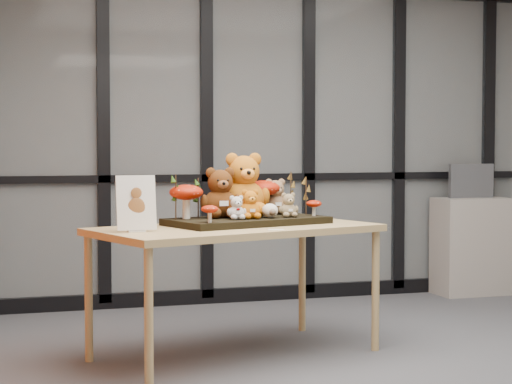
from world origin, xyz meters
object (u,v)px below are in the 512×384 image
object	(u,v)px
plush_cream_hedgehog	(270,210)
mushroom_back_left	(186,200)
bear_brown_medium	(220,190)
bear_small_yellow	(250,203)
diorama_tray	(247,221)
mushroom_front_left	(210,213)
bear_pooh_yellow	(244,181)
cabinet	(472,246)
display_table	(236,236)
mushroom_front_right	(314,207)
bear_beige_small	(288,204)
sign_holder	(136,205)
mushroom_back_right	(263,196)
monitor	(471,181)
bear_white_bow	(236,206)
bear_tan_back	(275,195)

from	to	relation	value
plush_cream_hedgehog	mushroom_back_left	world-z (taller)	mushroom_back_left
bear_brown_medium	bear_small_yellow	bearing A→B (deg)	-58.45
diorama_tray	mushroom_front_left	bearing A→B (deg)	-155.20
bear_pooh_yellow	cabinet	bearing A→B (deg)	12.27
display_table	mushroom_front_right	bearing A→B (deg)	-5.95
bear_small_yellow	bear_pooh_yellow	bearing A→B (deg)	66.46
bear_beige_small	sign_holder	world-z (taller)	sign_holder
mushroom_back_right	display_table	bearing A→B (deg)	-132.27
bear_small_yellow	bear_beige_small	xyz separation A→B (m)	(0.27, 0.05, -0.01)
mushroom_back_left	bear_beige_small	bearing A→B (deg)	-6.23
cabinet	monitor	bearing A→B (deg)	90.00
display_table	mushroom_back_left	distance (m)	0.39
diorama_tray	bear_white_bow	xyz separation A→B (m)	(-0.11, -0.13, 0.10)
mushroom_back_left	plush_cream_hedgehog	bearing A→B (deg)	-11.33
plush_cream_hedgehog	mushroom_front_right	distance (m)	0.34
bear_brown_medium	bear_small_yellow	xyz separation A→B (m)	(0.16, -0.14, -0.07)
bear_small_yellow	sign_holder	size ratio (longest dim) A/B	0.61
display_table	bear_pooh_yellow	size ratio (longest dim) A/B	4.26
plush_cream_hedgehog	mushroom_back_left	distance (m)	0.53
bear_white_bow	mushroom_front_left	distance (m)	0.27
bear_tan_back	bear_white_bow	xyz separation A→B (m)	(-0.37, -0.34, -0.05)
bear_white_bow	mushroom_front_left	xyz separation A→B (m)	(-0.21, -0.16, -0.02)
display_table	monitor	xyz separation A→B (m)	(2.66, 1.70, 0.25)
mushroom_back_left	diorama_tray	bearing A→B (deg)	-3.93
cabinet	monitor	xyz separation A→B (m)	(0.00, 0.02, 0.58)
display_table	bear_pooh_yellow	xyz separation A→B (m)	(0.12, 0.23, 0.33)
diorama_tray	mushroom_front_left	distance (m)	0.44
bear_white_bow	bear_beige_small	xyz separation A→B (m)	(0.37, 0.08, 0.00)
bear_small_yellow	mushroom_front_left	distance (m)	0.37
mushroom_back_right	diorama_tray	bearing A→B (deg)	-130.24
mushroom_front_right	plush_cream_hedgehog	bearing A→B (deg)	-164.71
mushroom_front_left	cabinet	bearing A→B (deg)	33.11
bear_tan_back	mushroom_back_left	world-z (taller)	bear_tan_back
bear_brown_medium	diorama_tray	bearing A→B (deg)	-31.30
diorama_tray	cabinet	xyz separation A→B (m)	(2.55, 1.58, -0.41)
mushroom_front_right	sign_holder	xyz separation A→B (m)	(-1.22, -0.30, 0.06)
mushroom_back_right	bear_small_yellow	bearing A→B (deg)	-121.16
diorama_tray	sign_holder	bearing A→B (deg)	-176.83
display_table	bear_pooh_yellow	distance (m)	0.43
bear_tan_back	sign_holder	bearing A→B (deg)	-171.33
sign_holder	bear_tan_back	bearing A→B (deg)	23.69
mushroom_back_right	sign_holder	distance (m)	1.06
bear_small_yellow	bear_white_bow	size ratio (longest dim) A/B	1.23
bear_tan_back	mushroom_back_left	size ratio (longest dim) A/B	1.10
bear_brown_medium	bear_tan_back	world-z (taller)	bear_brown_medium
plush_cream_hedgehog	cabinet	xyz separation A→B (m)	(2.42, 1.66, -0.49)
bear_brown_medium	mushroom_front_left	world-z (taller)	bear_brown_medium
mushroom_back_left	mushroom_back_right	bearing A→B (deg)	17.35
bear_pooh_yellow	bear_beige_small	world-z (taller)	bear_pooh_yellow
bear_tan_back	mushroom_back_left	distance (m)	0.68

